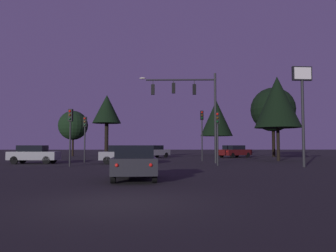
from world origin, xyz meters
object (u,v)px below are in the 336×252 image
object	(u,v)px
traffic_signal_mast_arm	(192,100)
traffic_light_corner_left	(85,130)
traffic_light_far_side	(202,126)
car_nearside_lane	(134,162)
tree_behind_sign	(73,125)
traffic_light_corner_right	(70,126)
store_sign_illuminated	(302,93)
car_parked_lot	(154,151)
tree_center_horizon	(273,110)
traffic_light_median	(217,127)
car_crossing_left	(34,154)
tree_lot_edge	(107,110)
car_crossing_right	(125,154)
tree_right_cluster	(216,118)
car_far_lane	(234,151)
tree_left_far	(277,102)

from	to	relation	value
traffic_signal_mast_arm	traffic_light_corner_left	xyz separation A→B (m)	(-9.52, 1.49, -2.55)
traffic_light_far_side	car_nearside_lane	size ratio (longest dim) A/B	1.20
tree_behind_sign	traffic_light_corner_left	bearing A→B (deg)	-71.98
traffic_light_corner_right	store_sign_illuminated	distance (m)	16.73
traffic_signal_mast_arm	car_nearside_lane	bearing A→B (deg)	-106.07
car_parked_lot	tree_behind_sign	distance (m)	13.18
tree_center_horizon	traffic_light_corner_right	bearing A→B (deg)	-137.45
traffic_light_median	traffic_light_far_side	xyz separation A→B (m)	(-0.22, 7.34, 0.58)
car_crossing_left	tree_lot_edge	bearing A→B (deg)	61.82
store_sign_illuminated	car_crossing_right	bearing A→B (deg)	161.19
traffic_light_median	tree_right_cluster	size ratio (longest dim) A/B	0.47
tree_right_cluster	tree_lot_edge	world-z (taller)	tree_right_cluster
car_far_lane	traffic_light_far_side	bearing A→B (deg)	-120.10
tree_center_horizon	car_crossing_right	bearing A→B (deg)	-137.74
tree_right_cluster	car_parked_lot	bearing A→B (deg)	-133.55
car_parked_lot	car_crossing_right	bearing A→B (deg)	-99.11
car_crossing_right	store_sign_illuminated	distance (m)	14.40
traffic_light_corner_left	tree_right_cluster	world-z (taller)	tree_right_cluster
car_crossing_left	tree_lot_edge	size ratio (longest dim) A/B	0.57
traffic_light_corner_left	tree_center_horizon	bearing A→B (deg)	32.61
tree_behind_sign	car_far_lane	bearing A→B (deg)	-14.39
tree_behind_sign	tree_center_horizon	world-z (taller)	tree_center_horizon
tree_left_far	car_nearside_lane	bearing A→B (deg)	-126.10
tree_center_horizon	tree_right_cluster	size ratio (longest dim) A/B	1.10
traffic_light_median	car_parked_lot	bearing A→B (deg)	107.55
car_crossing_right	tree_left_far	xyz separation A→B (m)	(14.57, 4.92, 5.02)
car_nearside_lane	car_parked_lot	bearing A→B (deg)	89.20
traffic_signal_mast_arm	car_crossing_right	world-z (taller)	traffic_signal_mast_arm
car_crossing_left	car_crossing_right	bearing A→B (deg)	-3.71
traffic_light_far_side	tree_right_cluster	bearing A→B (deg)	76.02
traffic_light_corner_right	store_sign_illuminated	size ratio (longest dim) A/B	0.58
traffic_light_corner_left	store_sign_illuminated	xyz separation A→B (m)	(16.82, -6.85, 2.29)
traffic_light_median	car_far_lane	world-z (taller)	traffic_light_median
traffic_signal_mast_arm	car_crossing_right	bearing A→B (deg)	-170.69
traffic_signal_mast_arm	tree_center_horizon	bearing A→B (deg)	51.28
traffic_light_median	tree_lot_edge	bearing A→B (deg)	130.50
tree_lot_edge	tree_left_far	bearing A→B (deg)	-13.50
traffic_signal_mast_arm	traffic_light_median	world-z (taller)	traffic_signal_mast_arm
tree_behind_sign	tree_center_horizon	distance (m)	27.57
traffic_signal_mast_arm	tree_lot_edge	size ratio (longest dim) A/B	1.09
traffic_signal_mast_arm	tree_behind_sign	bearing A→B (deg)	129.55
traffic_light_corner_right	car_parked_lot	world-z (taller)	traffic_light_corner_right
traffic_light_corner_right	car_crossing_left	distance (m)	6.03
store_sign_illuminated	tree_center_horizon	world-z (taller)	tree_center_horizon
store_sign_illuminated	tree_right_cluster	world-z (taller)	tree_right_cluster
store_sign_illuminated	car_parked_lot	bearing A→B (deg)	121.52
tree_right_cluster	tree_lot_edge	distance (m)	20.38
store_sign_illuminated	tree_center_horizon	bearing A→B (deg)	76.11
traffic_light_corner_right	car_nearside_lane	world-z (taller)	traffic_light_corner_right
traffic_light_median	car_crossing_right	xyz separation A→B (m)	(-7.21, 2.80, -2.07)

